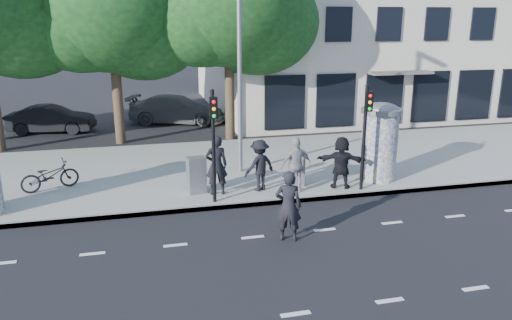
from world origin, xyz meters
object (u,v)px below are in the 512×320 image
object	(u,v)px
cabinet_right	(297,168)
ped_f	(341,162)
traffic_pole_near	(214,135)
car_mid	(51,119)
cabinet_left	(196,175)
bicycle	(50,176)
ad_column_right	(380,140)
man_road	(288,206)
street_lamp	(240,40)
ped_d	(260,165)
ped_e	(296,165)
traffic_pole_far	(366,127)
car_right	(177,109)
ped_b	(216,165)

from	to	relation	value
cabinet_right	ped_f	bearing A→B (deg)	-3.72
traffic_pole_near	cabinet_right	distance (m)	3.41
car_mid	cabinet_left	bearing A→B (deg)	-143.33
traffic_pole_near	cabinet_right	world-z (taller)	traffic_pole_near
cabinet_right	bicycle	bearing A→B (deg)	-168.79
ad_column_right	bicycle	xyz separation A→B (m)	(-10.78, 1.48, -0.91)
man_road	street_lamp	bearing A→B (deg)	-70.23
ped_d	car_mid	size ratio (longest dim) A/B	0.41
traffic_pole_near	ped_e	bearing A→B (deg)	6.22
ped_f	man_road	xyz separation A→B (m)	(-2.76, -3.11, -0.08)
traffic_pole_far	car_right	distance (m)	13.79
ad_column_right	traffic_pole_far	xyz separation A→B (m)	(-1.00, -0.91, 0.69)
ped_e	bicycle	xyz separation A→B (m)	(-7.62, 2.09, -0.42)
traffic_pole_near	ped_d	distance (m)	2.14
bicycle	cabinet_left	size ratio (longest dim) A/B	1.55
ped_d	car_mid	bearing A→B (deg)	-76.62
traffic_pole_far	street_lamp	size ratio (longest dim) A/B	0.42
ad_column_right	traffic_pole_far	distance (m)	1.52
man_road	ped_e	bearing A→B (deg)	-92.26
man_road	car_mid	xyz separation A→B (m)	(-7.69, 14.65, -0.25)
street_lamp	man_road	distance (m)	6.80
man_road	car_right	distance (m)	15.65
street_lamp	man_road	bearing A→B (deg)	-89.55
ped_e	car_right	distance (m)	12.83
traffic_pole_far	ped_b	distance (m)	4.81
ad_column_right	traffic_pole_near	distance (m)	5.91
ped_e	cabinet_right	xyz separation A→B (m)	(0.26, 0.68, -0.33)
ped_b	bicycle	size ratio (longest dim) A/B	1.05
ped_e	traffic_pole_far	bearing A→B (deg)	164.47
ad_column_right	ped_f	world-z (taller)	ad_column_right
ad_column_right	man_road	bearing A→B (deg)	-140.02
ped_d	ped_f	distance (m)	2.66
ped_e	ped_b	bearing A→B (deg)	-17.41
traffic_pole_far	ped_e	bearing A→B (deg)	172.39
ped_e	man_road	world-z (taller)	ped_e
traffic_pole_far	ped_d	world-z (taller)	traffic_pole_far
bicycle	car_right	size ratio (longest dim) A/B	0.35
ped_b	bicycle	xyz separation A→B (m)	(-5.15, 1.68, -0.47)
street_lamp	car_right	size ratio (longest dim) A/B	1.56
traffic_pole_far	traffic_pole_near	bearing A→B (deg)	180.00
bicycle	ad_column_right	bearing A→B (deg)	-119.52
ped_e	bicycle	bearing A→B (deg)	-23.30
ped_d	ped_e	world-z (taller)	ped_e
man_road	cabinet_right	world-z (taller)	man_road
car_right	traffic_pole_far	bearing A→B (deg)	-140.83
bicycle	cabinet_right	xyz separation A→B (m)	(7.88, -1.41, 0.09)
traffic_pole_far	ped_d	size ratio (longest dim) A/B	2.04
bicycle	cabinet_left	distance (m)	4.77
ped_d	car_right	size ratio (longest dim) A/B	0.32
ped_b	cabinet_left	distance (m)	0.75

